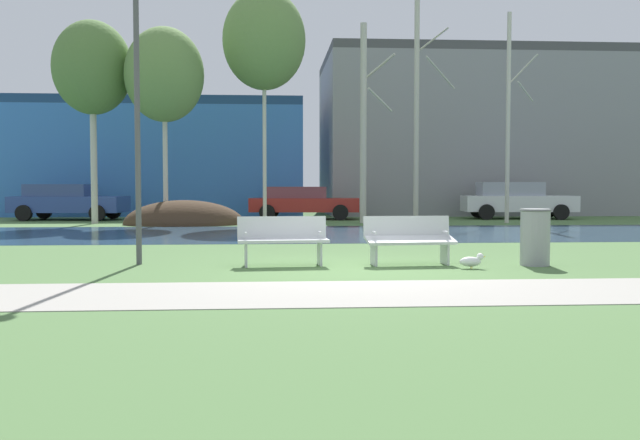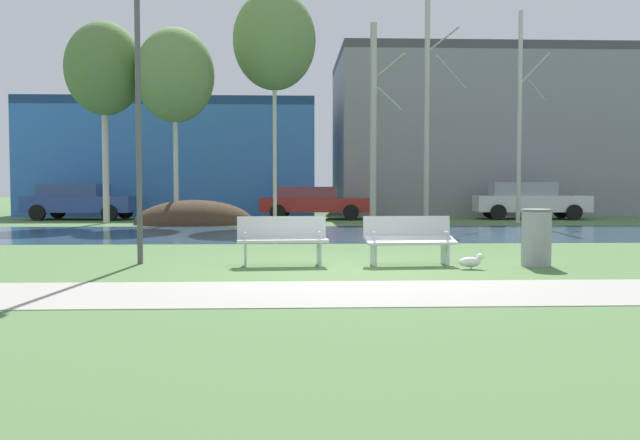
% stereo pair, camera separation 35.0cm
% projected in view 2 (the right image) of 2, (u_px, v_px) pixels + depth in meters
% --- Properties ---
extents(ground_plane, '(120.00, 120.00, 0.00)m').
position_uv_depth(ground_plane, '(323.00, 231.00, 21.50)').
color(ground_plane, '#4C703D').
extents(paved_path_strip, '(60.00, 2.22, 0.01)m').
position_uv_depth(paved_path_strip, '(365.00, 293.00, 9.20)').
color(paved_path_strip, '#9E998E').
rests_on(paved_path_strip, ground).
extents(river_band, '(80.00, 7.19, 0.01)m').
position_uv_depth(river_band, '(325.00, 233.00, 20.51)').
color(river_band, '#284256').
rests_on(river_band, ground).
extents(soil_mound, '(4.37, 2.74, 1.77)m').
position_uv_depth(soil_mound, '(194.00, 224.00, 25.28)').
color(soil_mound, '#423021').
rests_on(soil_mound, ground).
extents(bench_left, '(1.64, 0.67, 0.87)m').
position_uv_depth(bench_left, '(282.00, 239.00, 12.36)').
color(bench_left, silver).
rests_on(bench_left, ground).
extents(bench_right, '(1.64, 0.68, 0.87)m').
position_uv_depth(bench_right, '(409.00, 239.00, 12.45)').
color(bench_right, silver).
rests_on(bench_right, ground).
extents(trash_bin, '(0.54, 0.54, 1.01)m').
position_uv_depth(trash_bin, '(536.00, 237.00, 12.26)').
color(trash_bin, gray).
rests_on(trash_bin, ground).
extents(seagull, '(0.46, 0.17, 0.27)m').
position_uv_depth(seagull, '(471.00, 261.00, 11.82)').
color(seagull, white).
rests_on(seagull, ground).
extents(streetlamp, '(0.32, 0.32, 5.43)m').
position_uv_depth(streetlamp, '(138.00, 63.00, 12.46)').
color(streetlamp, '#4C4C51').
rests_on(streetlamp, ground).
extents(birch_far_left, '(2.88, 2.88, 7.48)m').
position_uv_depth(birch_far_left, '(104.00, 69.00, 25.78)').
color(birch_far_left, beige).
rests_on(birch_far_left, ground).
extents(birch_left, '(2.86, 2.86, 7.15)m').
position_uv_depth(birch_left, '(175.00, 76.00, 25.31)').
color(birch_left, beige).
rests_on(birch_left, ground).
extents(birch_center_left, '(3.15, 3.15, 8.89)m').
position_uv_depth(birch_center_left, '(274.00, 41.00, 26.40)').
color(birch_center_left, beige).
rests_on(birch_center_left, ground).
extents(birch_center, '(1.30, 2.24, 7.42)m').
position_uv_depth(birch_center, '(374.00, 122.00, 25.82)').
color(birch_center, '#BCB7A8').
rests_on(birch_center, ground).
extents(birch_center_right, '(1.55, 2.62, 8.97)m').
position_uv_depth(birch_center_right, '(428.00, 102.00, 26.13)').
color(birch_center_right, '#BCB7A8').
rests_on(birch_center_right, ground).
extents(birch_right, '(1.18, 2.00, 7.88)m').
position_uv_depth(birch_right, '(520.00, 116.00, 25.89)').
color(birch_right, beige).
rests_on(birch_right, ground).
extents(parked_van_nearest_blue, '(4.63, 2.45, 1.46)m').
position_uv_depth(parked_van_nearest_blue, '(80.00, 201.00, 28.66)').
color(parked_van_nearest_blue, '#2D4793').
rests_on(parked_van_nearest_blue, ground).
extents(parked_sedan_second_red, '(4.66, 2.40, 1.36)m').
position_uv_depth(parked_sedan_second_red, '(313.00, 202.00, 29.00)').
color(parked_sedan_second_red, maroon).
rests_on(parked_sedan_second_red, ground).
extents(parked_hatch_third_white, '(4.75, 2.37, 1.55)m').
position_uv_depth(parked_hatch_third_white, '(528.00, 200.00, 29.09)').
color(parked_hatch_third_white, silver).
rests_on(parked_hatch_third_white, ground).
extents(building_blue_store, '(13.55, 8.71, 5.45)m').
position_uv_depth(building_blue_store, '(179.00, 160.00, 35.42)').
color(building_blue_store, '#3870C6').
rests_on(building_blue_store, ground).
extents(building_grey_warehouse, '(14.98, 8.80, 7.89)m').
position_uv_depth(building_grey_warehouse, '(484.00, 136.00, 35.39)').
color(building_grey_warehouse, gray).
rests_on(building_grey_warehouse, ground).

